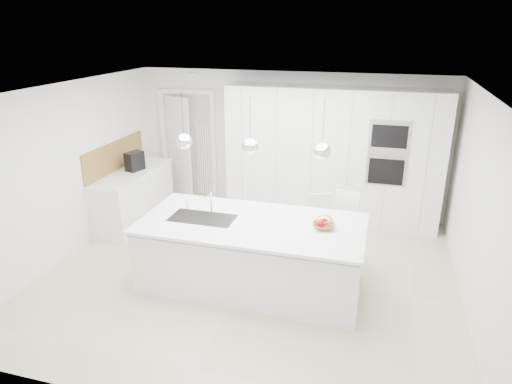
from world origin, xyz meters
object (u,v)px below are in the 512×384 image
(espresso_machine, at_px, (135,161))
(bar_stool_left, at_px, (318,229))
(island_base, at_px, (251,257))
(bar_stool_right, at_px, (344,232))
(fruit_bowl, at_px, (324,226))

(espresso_machine, relative_size, bar_stool_left, 0.32)
(island_base, bearing_deg, bar_stool_right, 36.35)
(espresso_machine, xyz_separation_m, bar_stool_right, (3.64, -0.78, -0.51))
(fruit_bowl, height_order, bar_stool_right, bar_stool_right)
(island_base, relative_size, bar_stool_left, 2.83)
(espresso_machine, xyz_separation_m, bar_stool_left, (3.26, -0.67, -0.57))
(bar_stool_left, height_order, bar_stool_right, bar_stool_right)
(fruit_bowl, xyz_separation_m, espresso_machine, (-3.43, 1.49, 0.13))
(fruit_bowl, bearing_deg, espresso_machine, 156.56)
(espresso_machine, distance_m, bar_stool_left, 3.38)
(island_base, relative_size, espresso_machine, 8.73)
(bar_stool_left, distance_m, bar_stool_right, 0.40)
(espresso_machine, height_order, bar_stool_right, espresso_machine)
(fruit_bowl, xyz_separation_m, bar_stool_left, (-0.17, 0.82, -0.44))
(island_base, height_order, espresso_machine, espresso_machine)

